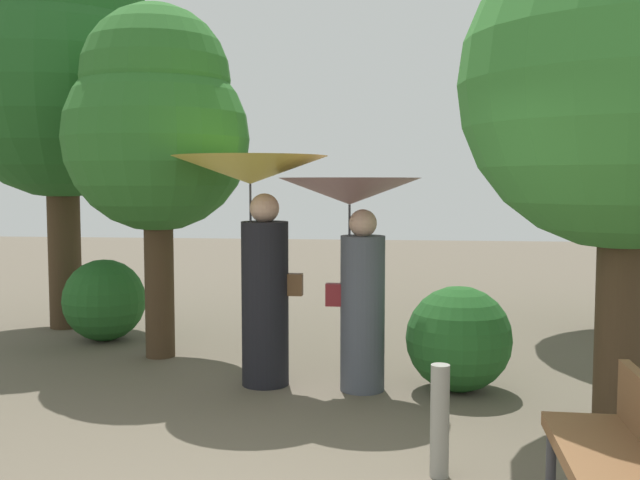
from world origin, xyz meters
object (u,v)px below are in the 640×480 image
at_px(park_bench, 630,459).
at_px(tree_mid_right, 632,41).
at_px(tree_mid_left, 157,121).
at_px(path_marker_post, 440,421).
at_px(tree_near_right, 628,53).
at_px(person_left, 256,218).
at_px(tree_near_left, 59,68).
at_px(person_right, 354,236).

relative_size(park_bench, tree_mid_right, 0.28).
height_order(park_bench, tree_mid_right, tree_mid_right).
xyz_separation_m(tree_mid_left, path_marker_post, (2.81, -2.89, -2.13)).
xyz_separation_m(tree_near_right, tree_mid_left, (-4.17, 1.85, -0.30)).
bearing_deg(tree_mid_left, person_left, -37.14).
relative_size(park_bench, tree_near_left, 0.31).
relative_size(tree_near_left, tree_mid_left, 1.34).
xyz_separation_m(tree_near_right, path_marker_post, (-1.36, -1.04, -2.43)).
xyz_separation_m(tree_near_left, tree_mid_right, (7.00, 0.48, 0.26)).
bearing_deg(tree_near_right, park_bench, -103.95).
height_order(person_left, tree_near_left, tree_near_left).
relative_size(tree_mid_right, path_marker_post, 7.58).
bearing_deg(path_marker_post, tree_mid_right, 62.61).
bearing_deg(tree_near_right, tree_mid_left, 156.05).
xyz_separation_m(tree_near_left, tree_near_right, (5.90, -3.24, -0.49)).
distance_m(tree_near_left, tree_mid_right, 7.02).
height_order(tree_mid_right, path_marker_post, tree_mid_right).
relative_size(person_left, tree_mid_right, 0.38).
bearing_deg(person_left, tree_mid_left, 50.86).
bearing_deg(tree_near_right, tree_mid_right, 73.50).
relative_size(person_left, tree_near_right, 0.49).
bearing_deg(tree_mid_right, person_left, -145.20).
bearing_deg(park_bench, tree_mid_left, -134.66).
xyz_separation_m(park_bench, tree_mid_left, (-3.68, 3.82, 1.98)).
bearing_deg(tree_near_left, tree_mid_right, 3.89).
distance_m(tree_mid_left, tree_mid_right, 5.69).
bearing_deg(tree_near_right, tree_near_left, 151.18).
bearing_deg(tree_mid_left, tree_mid_right, 19.48).
xyz_separation_m(person_right, tree_near_left, (-3.86, 2.40, 1.90)).
distance_m(person_right, tree_mid_right, 4.77).
relative_size(tree_near_left, path_marker_post, 6.87).
height_order(person_left, tree_mid_left, tree_mid_left).
distance_m(tree_near_right, tree_mid_left, 4.58).
bearing_deg(person_right, tree_near_left, 56.14).
bearing_deg(tree_mid_right, tree_near_right, -106.50).
distance_m(park_bench, tree_near_left, 8.01).
height_order(tree_near_left, tree_mid_left, tree_near_left).
distance_m(tree_near_left, tree_near_right, 6.75).
height_order(tree_near_right, tree_mid_left, tree_near_right).
distance_m(person_right, tree_near_right, 2.61).
bearing_deg(tree_near_left, tree_near_right, -28.82).
bearing_deg(tree_mid_left, tree_near_left, 141.09).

